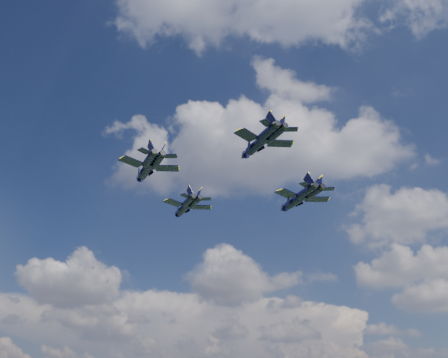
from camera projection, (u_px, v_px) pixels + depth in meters
The scene contains 4 objects.
jet_lead at pixel (184, 208), 124.27m from camera, with size 13.00×15.09×3.85m.
jet_left at pixel (146, 170), 99.61m from camera, with size 12.67×14.88×3.78m.
jet_right at pixel (295, 200), 116.30m from camera, with size 14.40×16.99×4.31m.
jet_slot at pixel (257, 145), 93.42m from camera, with size 13.01×14.55×3.77m.
Camera 1 is at (21.95, -89.22, 14.49)m, focal length 40.00 mm.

